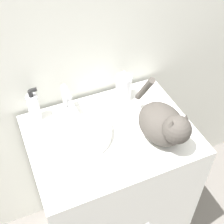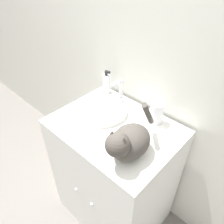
% 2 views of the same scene
% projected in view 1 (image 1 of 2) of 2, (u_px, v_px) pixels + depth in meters
% --- Properties ---
extents(wall_back, '(6.00, 0.05, 2.50)m').
position_uv_depth(wall_back, '(81.00, 26.00, 1.32)').
color(wall_back, silver).
rests_on(wall_back, ground_plane).
extents(vanity_cabinet, '(0.72, 0.56, 0.89)m').
position_uv_depth(vanity_cabinet, '(111.00, 189.00, 1.67)').
color(vanity_cabinet, white).
rests_on(vanity_cabinet, ground_plane).
extents(sink_basin, '(0.29, 0.29, 0.04)m').
position_uv_depth(sink_basin, '(78.00, 132.00, 1.34)').
color(sink_basin, white).
rests_on(sink_basin, vanity_cabinet).
extents(faucet, '(0.14, 0.11, 0.17)m').
position_uv_depth(faucet, '(66.00, 101.00, 1.40)').
color(faucet, silver).
rests_on(faucet, vanity_cabinet).
extents(cat, '(0.19, 0.36, 0.24)m').
position_uv_depth(cat, '(164.00, 124.00, 1.28)').
color(cat, '#47423D').
rests_on(cat, vanity_cabinet).
extents(soap_bottle, '(0.05, 0.05, 0.17)m').
position_uv_depth(soap_bottle, '(34.00, 107.00, 1.38)').
color(soap_bottle, silver).
rests_on(soap_bottle, vanity_cabinet).
extents(spray_bottle, '(0.08, 0.08, 0.16)m').
position_uv_depth(spray_bottle, '(124.00, 85.00, 1.48)').
color(spray_bottle, silver).
rests_on(spray_bottle, vanity_cabinet).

